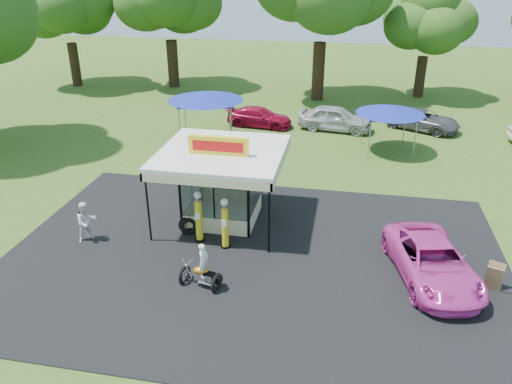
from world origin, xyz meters
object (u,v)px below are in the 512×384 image
(gas_pump_left, at_px, (199,218))
(motorcycle, at_px, (203,270))
(kiosk_car, at_px, (234,190))
(pink_sedan, at_px, (432,262))
(gas_station_kiosk, at_px, (223,184))
(bg_car_c, at_px, (335,118))
(spectator_west, at_px, (86,222))
(bg_car_b, at_px, (260,117))
(a_frame_sign, at_px, (494,277))
(bg_car_d, at_px, (423,120))
(tent_west, at_px, (206,96))
(tent_east, at_px, (390,110))
(gas_pump_right, at_px, (225,225))

(gas_pump_left, height_order, motorcycle, gas_pump_left)
(kiosk_car, bearing_deg, pink_sedan, -121.33)
(gas_station_kiosk, bearing_deg, bg_car_c, 72.78)
(gas_pump_left, distance_m, spectator_west, 4.77)
(kiosk_car, height_order, bg_car_b, bg_car_b)
(motorcycle, bearing_deg, a_frame_sign, 21.70)
(bg_car_d, bearing_deg, pink_sedan, -157.99)
(pink_sedan, xyz_separation_m, bg_car_b, (-9.77, 17.38, -0.07))
(gas_pump_left, relative_size, motorcycle, 1.23)
(a_frame_sign, distance_m, bg_car_d, 19.07)
(spectator_west, distance_m, bg_car_b, 17.72)
(bg_car_b, distance_m, tent_west, 5.36)
(bg_car_b, bearing_deg, gas_station_kiosk, -169.14)
(bg_car_d, xyz_separation_m, tent_east, (-2.69, -4.92, 1.93))
(bg_car_c, bearing_deg, tent_west, 124.67)
(gas_pump_right, distance_m, tent_west, 13.62)
(gas_pump_right, relative_size, spectator_west, 1.26)
(motorcycle, relative_size, bg_car_c, 0.37)
(gas_pump_right, bearing_deg, gas_pump_left, 164.86)
(bg_car_c, relative_size, tent_west, 1.05)
(gas_station_kiosk, bearing_deg, tent_east, 53.86)
(gas_station_kiosk, relative_size, tent_east, 1.30)
(bg_car_d, bearing_deg, tent_east, 178.37)
(gas_station_kiosk, distance_m, spectator_west, 6.06)
(bg_car_b, xyz_separation_m, tent_east, (8.73, -3.53, 1.95))
(tent_west, bearing_deg, bg_car_c, 26.39)
(motorcycle, distance_m, bg_car_d, 23.12)
(pink_sedan, xyz_separation_m, tent_west, (-12.54, 13.45, 2.29))
(bg_car_c, height_order, tent_east, tent_east)
(tent_east, bearing_deg, bg_car_b, 157.97)
(tent_east, bearing_deg, a_frame_sign, -77.28)
(kiosk_car, relative_size, bg_car_b, 0.60)
(pink_sedan, bearing_deg, tent_west, 119.06)
(gas_station_kiosk, bearing_deg, kiosk_car, 90.00)
(kiosk_car, bearing_deg, gas_station_kiosk, -180.00)
(motorcycle, bearing_deg, pink_sedan, 26.14)
(tent_west, bearing_deg, a_frame_sign, -43.08)
(kiosk_car, bearing_deg, gas_pump_right, -171.34)
(gas_station_kiosk, relative_size, bg_car_c, 1.07)
(bg_car_c, bearing_deg, gas_pump_left, 171.54)
(gas_pump_left, height_order, spectator_west, gas_pump_left)
(spectator_west, xyz_separation_m, bg_car_d, (15.69, 18.59, -0.20))
(spectator_west, bearing_deg, pink_sedan, -50.82)
(gas_pump_left, bearing_deg, pink_sedan, -6.37)
(pink_sedan, xyz_separation_m, bg_car_d, (1.66, 18.77, -0.05))
(bg_car_c, bearing_deg, motorcycle, 177.12)
(gas_station_kiosk, distance_m, gas_pump_left, 2.29)
(gas_pump_right, xyz_separation_m, spectator_west, (-5.91, -0.53, -0.18))
(gas_station_kiosk, xyz_separation_m, tent_east, (7.80, 10.68, 0.85))
(motorcycle, relative_size, spectator_west, 1.05)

